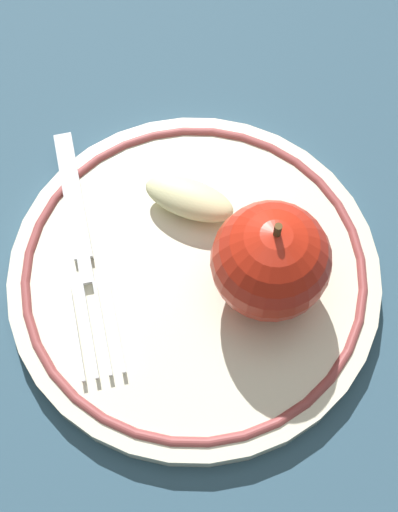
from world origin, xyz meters
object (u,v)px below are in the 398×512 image
Objects in this scene: apple_slice_front at (194,198)px; fork at (85,239)px; apple_red_whole at (277,267)px; plate at (199,275)px.

apple_slice_front reaches higher than fork.
fork is (-0.07, -0.02, -0.01)m from apple_slice_front.
fork is (-0.11, 0.04, -0.03)m from apple_red_whole.
apple_red_whole reaches higher than plate.
apple_red_whole is at bearing -21.93° from plate.
fork is at bearing 41.96° from apple_slice_front.
apple_red_whole is at bearing 150.60° from apple_slice_front.
apple_slice_front is (-0.04, 0.06, -0.03)m from apple_red_whole.
apple_slice_front is 0.34× the size of fork.
apple_slice_front reaches higher than plate.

